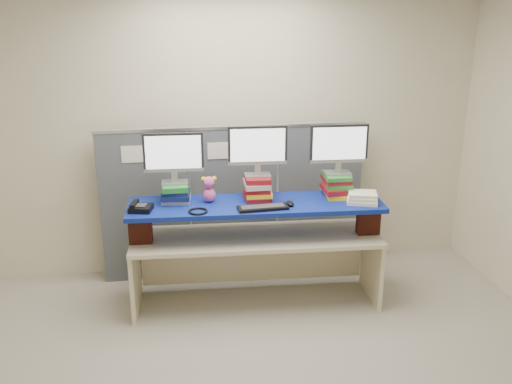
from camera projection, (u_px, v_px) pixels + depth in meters
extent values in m
cube|color=beige|center=(267.00, 201.00, 3.76)|extent=(5.00, 4.00, 2.80)
cube|color=#B1AA9A|center=(266.00, 379.00, 4.21)|extent=(5.00, 4.00, 0.01)
cube|color=#494E56|center=(145.00, 208.00, 5.50)|extent=(0.85, 0.05, 1.50)
cube|color=#494E56|center=(234.00, 203.00, 5.64)|extent=(0.85, 0.05, 1.50)
cube|color=#494E56|center=(319.00, 198.00, 5.77)|extent=(0.85, 0.05, 1.50)
cube|color=silver|center=(233.00, 127.00, 5.39)|extent=(2.60, 0.06, 0.03)
cube|color=white|center=(132.00, 154.00, 5.28)|extent=(0.20, 0.00, 0.16)
cube|color=white|center=(218.00, 151.00, 5.41)|extent=(0.20, 0.00, 0.16)
cube|color=white|center=(244.00, 150.00, 5.45)|extent=(0.20, 0.00, 0.16)
cube|color=white|center=(325.00, 146.00, 5.57)|extent=(0.20, 0.00, 0.16)
cube|color=beige|center=(256.00, 237.00, 5.08)|extent=(2.24, 0.78, 0.04)
cube|color=beige|center=(135.00, 277.00, 5.08)|extent=(0.07, 0.60, 0.63)
cube|color=beige|center=(372.00, 266.00, 5.29)|extent=(0.07, 0.60, 0.63)
cube|color=maroon|center=(140.00, 228.00, 4.88)|extent=(0.20, 0.12, 0.27)
cube|color=maroon|center=(368.00, 219.00, 5.08)|extent=(0.20, 0.12, 0.27)
cube|color=navy|center=(256.00, 205.00, 4.98)|extent=(2.25, 0.69, 0.04)
cube|color=#B7B7AF|center=(176.00, 199.00, 5.02)|extent=(0.27, 0.29, 0.04)
cube|color=#111E4A|center=(176.00, 195.00, 4.99)|extent=(0.26, 0.29, 0.04)
cube|color=#111E4A|center=(175.00, 190.00, 4.99)|extent=(0.25, 0.30, 0.03)
cube|color=#24892C|center=(175.00, 186.00, 4.96)|extent=(0.23, 0.27, 0.05)
cube|color=maroon|center=(257.00, 196.00, 5.08)|extent=(0.23, 0.29, 0.04)
cube|color=yellow|center=(259.00, 193.00, 5.06)|extent=(0.25, 0.29, 0.04)
cube|color=maroon|center=(257.00, 188.00, 5.06)|extent=(0.25, 0.30, 0.04)
cube|color=#B7B7AF|center=(257.00, 184.00, 5.03)|extent=(0.22, 0.27, 0.04)
cube|color=maroon|center=(257.00, 179.00, 5.03)|extent=(0.23, 0.28, 0.05)
cube|color=yellow|center=(338.00, 194.00, 5.14)|extent=(0.25, 0.30, 0.04)
cube|color=maroon|center=(337.00, 189.00, 5.13)|extent=(0.25, 0.30, 0.05)
cube|color=#24892C|center=(338.00, 183.00, 5.13)|extent=(0.26, 0.32, 0.04)
cube|color=maroon|center=(336.00, 179.00, 5.12)|extent=(0.23, 0.29, 0.04)
cube|color=#24892C|center=(337.00, 176.00, 5.10)|extent=(0.23, 0.29, 0.04)
cube|color=#9C9BA0|center=(175.00, 182.00, 4.96)|extent=(0.23, 0.16, 0.02)
cube|color=#9C9BA0|center=(174.00, 176.00, 4.94)|extent=(0.05, 0.04, 0.09)
cube|color=black|center=(173.00, 152.00, 4.87)|extent=(0.52, 0.07, 0.34)
cube|color=white|center=(173.00, 153.00, 4.86)|extent=(0.47, 0.03, 0.30)
cube|color=#9C9BA0|center=(258.00, 175.00, 5.02)|extent=(0.23, 0.16, 0.02)
cube|color=#9C9BA0|center=(258.00, 169.00, 5.00)|extent=(0.05, 0.04, 0.09)
cube|color=black|center=(258.00, 145.00, 4.93)|extent=(0.52, 0.07, 0.34)
cube|color=white|center=(258.00, 146.00, 4.91)|extent=(0.47, 0.03, 0.30)
cube|color=#9C9BA0|center=(338.00, 173.00, 5.09)|extent=(0.23, 0.16, 0.02)
cube|color=#9C9BA0|center=(338.00, 167.00, 5.07)|extent=(0.05, 0.04, 0.09)
cube|color=black|center=(339.00, 144.00, 5.00)|extent=(0.52, 0.07, 0.34)
cube|color=white|center=(340.00, 144.00, 4.98)|extent=(0.47, 0.03, 0.30)
cube|color=black|center=(263.00, 208.00, 4.82)|extent=(0.44, 0.17, 0.02)
cube|color=#303033|center=(263.00, 206.00, 4.82)|extent=(0.38, 0.12, 0.00)
ellipsoid|color=black|center=(290.00, 203.00, 4.91)|extent=(0.09, 0.13, 0.04)
cube|color=black|center=(141.00, 208.00, 4.78)|extent=(0.21, 0.20, 0.05)
cube|color=#303033|center=(141.00, 205.00, 4.77)|extent=(0.11, 0.11, 0.01)
cube|color=black|center=(134.00, 204.00, 4.77)|extent=(0.08, 0.17, 0.03)
torus|color=black|center=(198.00, 211.00, 4.75)|extent=(0.20, 0.20, 0.02)
ellipsoid|color=#E45699|center=(209.00, 195.00, 4.98)|extent=(0.11, 0.10, 0.13)
sphere|color=#E45699|center=(209.00, 182.00, 4.94)|extent=(0.10, 0.10, 0.10)
sphere|color=yellow|center=(204.00, 179.00, 4.92)|extent=(0.04, 0.04, 0.04)
sphere|color=yellow|center=(214.00, 179.00, 4.94)|extent=(0.04, 0.04, 0.04)
cube|color=white|center=(362.00, 201.00, 4.97)|extent=(0.31, 0.28, 0.03)
cube|color=white|center=(362.00, 197.00, 4.96)|extent=(0.30, 0.26, 0.03)
cube|color=white|center=(363.00, 194.00, 4.95)|extent=(0.29, 0.25, 0.03)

